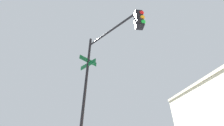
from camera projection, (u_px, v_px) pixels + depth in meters
name	position (u px, v px, depth m)	size (l,w,h in m)	color
traffic_signal_near	(108.00, 56.00, 5.60)	(2.91, 2.51, 5.90)	black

